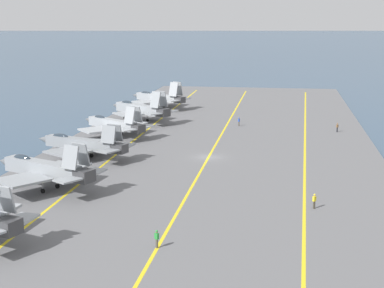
{
  "coord_description": "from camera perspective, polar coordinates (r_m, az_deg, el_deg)",
  "views": [
    {
      "loc": [
        -87.37,
        -11.31,
        21.43
      ],
      "look_at": [
        -2.24,
        2.22,
        2.9
      ],
      "focal_mm": 55.0,
      "sensor_mm": 36.0,
      "label": 1
    }
  ],
  "objects": [
    {
      "name": "deck_stripe_foul_line",
      "position": [
        89.93,
        10.88,
        -1.61
      ],
      "size": [
        169.17,
        5.53,
        0.01
      ],
      "primitive_type": "cube",
      "rotation": [
        0.0,
        0.0,
        -0.03
      ],
      "color": "yellow",
      "rests_on": "carrier_deck"
    },
    {
      "name": "crew_yellow_vest",
      "position": [
        67.71,
        11.78,
        -5.38
      ],
      "size": [
        0.46,
        0.45,
        1.75
      ],
      "color": "#383328",
      "rests_on": "carrier_deck"
    },
    {
      "name": "carrier_deck",
      "position": [
        90.62,
        1.61,
        -1.42
      ],
      "size": [
        188.04,
        53.1,
        0.4
      ],
      "primitive_type": "cube",
      "color": "slate",
      "rests_on": "ground"
    },
    {
      "name": "parked_jet_second",
      "position": [
        75.2,
        -14.13,
        -2.35
      ],
      "size": [
        13.2,
        15.76,
        6.43
      ],
      "color": "gray",
      "rests_on": "carrier_deck"
    },
    {
      "name": "parked_jet_fifth",
      "position": [
        121.46,
        -5.07,
        3.41
      ],
      "size": [
        12.99,
        15.85,
        6.83
      ],
      "color": "#93999E",
      "rests_on": "carrier_deck"
    },
    {
      "name": "deck_stripe_edge_line",
      "position": [
        93.52,
        -7.3,
        -0.96
      ],
      "size": [
        169.24,
        1.12,
        0.01
      ],
      "primitive_type": "cube",
      "rotation": [
        0.0,
        0.0,
        0.0
      ],
      "color": "yellow",
      "rests_on": "carrier_deck"
    },
    {
      "name": "crew_blue_vest",
      "position": [
        116.93,
        4.57,
        2.22
      ],
      "size": [
        0.44,
        0.37,
        1.77
      ],
      "color": "#4C473D",
      "rests_on": "carrier_deck"
    },
    {
      "name": "deck_stripe_centerline",
      "position": [
        90.57,
        1.61,
        -1.3
      ],
      "size": [
        169.24,
        0.36,
        0.01
      ],
      "primitive_type": "cube",
      "color": "yellow",
      "rests_on": "carrier_deck"
    },
    {
      "name": "parked_jet_third",
      "position": [
        91.04,
        -10.6,
        0.0
      ],
      "size": [
        12.93,
        16.61,
        5.66
      ],
      "color": "gray",
      "rests_on": "carrier_deck"
    },
    {
      "name": "crew_green_vest",
      "position": [
        55.46,
        -3.44,
        -9.09
      ],
      "size": [
        0.42,
        0.46,
        1.77
      ],
      "color": "#4C473D",
      "rests_on": "carrier_deck"
    },
    {
      "name": "ground_plane",
      "position": [
        90.67,
        1.61,
        -1.54
      ],
      "size": [
        2000.0,
        2000.0,
        0.0
      ],
      "primitive_type": "plane",
      "color": "#334C66"
    },
    {
      "name": "parked_jet_sixth",
      "position": [
        139.75,
        -3.27,
        4.51
      ],
      "size": [
        14.0,
        15.5,
        6.58
      ],
      "color": "#9EA3A8",
      "rests_on": "carrier_deck"
    },
    {
      "name": "parked_jet_fourth",
      "position": [
        106.8,
        -7.58,
        1.92
      ],
      "size": [
        13.4,
        14.94,
        6.03
      ],
      "color": "#9EA3A8",
      "rests_on": "carrier_deck"
    },
    {
      "name": "crew_brown_vest",
      "position": [
        113.8,
        13.91,
        1.61
      ],
      "size": [
        0.45,
        0.45,
        1.73
      ],
      "color": "#232328",
      "rests_on": "carrier_deck"
    }
  ]
}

